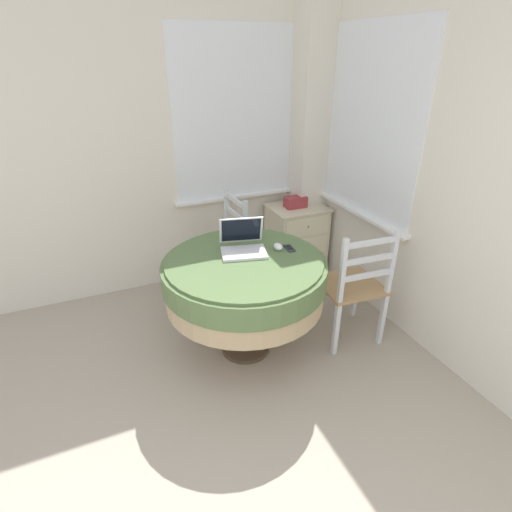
{
  "coord_description": "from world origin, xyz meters",
  "views": [
    {
      "loc": [
        0.03,
        -0.24,
        1.98
      ],
      "look_at": [
        1.04,
        2.1,
        0.68
      ],
      "focal_mm": 28.0,
      "sensor_mm": 36.0,
      "label": 1
    }
  ],
  "objects_px": {
    "cell_phone": "(289,248)",
    "corner_cabinet": "(296,238)",
    "round_dining_table": "(245,278)",
    "dining_chair_near_back_window": "(222,249)",
    "storage_box": "(295,202)",
    "computer_mouse": "(278,247)",
    "dining_chair_near_right_window": "(353,287)",
    "laptop": "(243,245)"
  },
  "relations": [
    {
      "from": "laptop",
      "to": "storage_box",
      "type": "height_order",
      "value": "laptop"
    },
    {
      "from": "round_dining_table",
      "to": "storage_box",
      "type": "relative_size",
      "value": 5.53
    },
    {
      "from": "computer_mouse",
      "to": "storage_box",
      "type": "relative_size",
      "value": 0.44
    },
    {
      "from": "round_dining_table",
      "to": "corner_cabinet",
      "type": "height_order",
      "value": "round_dining_table"
    },
    {
      "from": "round_dining_table",
      "to": "corner_cabinet",
      "type": "xyz_separation_m",
      "value": [
        0.94,
        0.97,
        -0.27
      ]
    },
    {
      "from": "laptop",
      "to": "cell_phone",
      "type": "distance_m",
      "value": 0.33
    },
    {
      "from": "dining_chair_near_back_window",
      "to": "corner_cabinet",
      "type": "distance_m",
      "value": 0.86
    },
    {
      "from": "computer_mouse",
      "to": "corner_cabinet",
      "type": "relative_size",
      "value": 0.13
    },
    {
      "from": "storage_box",
      "to": "computer_mouse",
      "type": "bearing_deg",
      "value": -124.7
    },
    {
      "from": "round_dining_table",
      "to": "dining_chair_near_right_window",
      "type": "xyz_separation_m",
      "value": [
        0.78,
        -0.18,
        -0.15
      ]
    },
    {
      "from": "cell_phone",
      "to": "corner_cabinet",
      "type": "height_order",
      "value": "cell_phone"
    },
    {
      "from": "round_dining_table",
      "to": "storage_box",
      "type": "distance_m",
      "value": 1.34
    },
    {
      "from": "computer_mouse",
      "to": "dining_chair_near_right_window",
      "type": "distance_m",
      "value": 0.64
    },
    {
      "from": "computer_mouse",
      "to": "storage_box",
      "type": "distance_m",
      "value": 1.13
    },
    {
      "from": "dining_chair_near_back_window",
      "to": "storage_box",
      "type": "distance_m",
      "value": 0.87
    },
    {
      "from": "round_dining_table",
      "to": "dining_chair_near_back_window",
      "type": "height_order",
      "value": "dining_chair_near_back_window"
    },
    {
      "from": "laptop",
      "to": "corner_cabinet",
      "type": "height_order",
      "value": "laptop"
    },
    {
      "from": "laptop",
      "to": "cell_phone",
      "type": "xyz_separation_m",
      "value": [
        0.31,
        -0.1,
        -0.04
      ]
    },
    {
      "from": "dining_chair_near_back_window",
      "to": "dining_chair_near_right_window",
      "type": "xyz_separation_m",
      "value": [
        0.68,
        -0.98,
        0.0
      ]
    },
    {
      "from": "storage_box",
      "to": "dining_chair_near_right_window",
      "type": "bearing_deg",
      "value": -96.63
    },
    {
      "from": "corner_cabinet",
      "to": "cell_phone",
      "type": "bearing_deg",
      "value": -121.93
    },
    {
      "from": "round_dining_table",
      "to": "computer_mouse",
      "type": "height_order",
      "value": "computer_mouse"
    },
    {
      "from": "computer_mouse",
      "to": "laptop",
      "type": "bearing_deg",
      "value": 161.14
    },
    {
      "from": "dining_chair_near_back_window",
      "to": "storage_box",
      "type": "height_order",
      "value": "dining_chair_near_back_window"
    },
    {
      "from": "cell_phone",
      "to": "corner_cabinet",
      "type": "bearing_deg",
      "value": 58.07
    },
    {
      "from": "computer_mouse",
      "to": "storage_box",
      "type": "height_order",
      "value": "computer_mouse"
    },
    {
      "from": "cell_phone",
      "to": "corner_cabinet",
      "type": "distance_m",
      "value": 1.19
    },
    {
      "from": "round_dining_table",
      "to": "cell_phone",
      "type": "relative_size",
      "value": 9.47
    },
    {
      "from": "cell_phone",
      "to": "dining_chair_near_back_window",
      "type": "xyz_separation_m",
      "value": [
        -0.25,
        0.77,
        -0.31
      ]
    },
    {
      "from": "storage_box",
      "to": "dining_chair_near_back_window",
      "type": "bearing_deg",
      "value": -167.85
    },
    {
      "from": "cell_phone",
      "to": "storage_box",
      "type": "distance_m",
      "value": 1.1
    },
    {
      "from": "dining_chair_near_back_window",
      "to": "dining_chair_near_right_window",
      "type": "distance_m",
      "value": 1.19
    },
    {
      "from": "computer_mouse",
      "to": "storage_box",
      "type": "xyz_separation_m",
      "value": [
        0.64,
        0.93,
        -0.06
      ]
    },
    {
      "from": "computer_mouse",
      "to": "dining_chair_near_right_window",
      "type": "xyz_separation_m",
      "value": [
        0.51,
        -0.23,
        -0.32
      ]
    },
    {
      "from": "computer_mouse",
      "to": "corner_cabinet",
      "type": "xyz_separation_m",
      "value": [
        0.67,
        0.93,
        -0.44
      ]
    },
    {
      "from": "cell_phone",
      "to": "dining_chair_near_right_window",
      "type": "bearing_deg",
      "value": -25.74
    },
    {
      "from": "round_dining_table",
      "to": "corner_cabinet",
      "type": "distance_m",
      "value": 1.38
    },
    {
      "from": "corner_cabinet",
      "to": "computer_mouse",
      "type": "bearing_deg",
      "value": -125.79
    },
    {
      "from": "computer_mouse",
      "to": "storage_box",
      "type": "bearing_deg",
      "value": 55.3
    },
    {
      "from": "computer_mouse",
      "to": "dining_chair_near_right_window",
      "type": "bearing_deg",
      "value": -24.13
    },
    {
      "from": "laptop",
      "to": "dining_chair_near_right_window",
      "type": "bearing_deg",
      "value": -22.52
    },
    {
      "from": "computer_mouse",
      "to": "dining_chair_near_back_window",
      "type": "height_order",
      "value": "dining_chair_near_back_window"
    }
  ]
}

